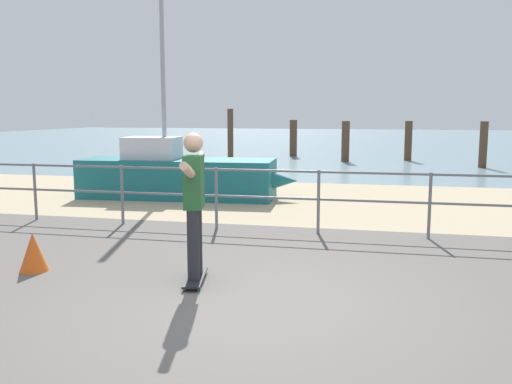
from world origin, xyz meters
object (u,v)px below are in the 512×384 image
Objects in this scene: skateboarder at (194,196)px; sailboat at (185,176)px; traffic_cone at (33,253)px; skateboard at (195,278)px.

sailboat is at bearing 111.15° from skateboarder.
traffic_cone is (-2.08, -0.03, -0.77)m from skateboarder.
skateboard is at bearing -68.85° from sailboat.
sailboat is at bearing 92.34° from traffic_cone.
traffic_cone reaches higher than skateboard.
sailboat is 3.16× the size of skateboarder.
traffic_cone is at bearing -179.31° from skateboard.
skateboard is 0.95m from skateboarder.
skateboarder is at bearing 0.69° from traffic_cone.
sailboat reaches higher than skateboard.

